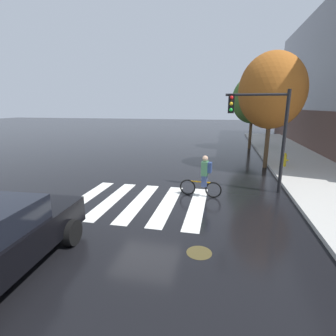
{
  "coord_description": "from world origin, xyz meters",
  "views": [
    {
      "loc": [
        2.73,
        -8.62,
        3.57
      ],
      "look_at": [
        0.86,
        0.07,
        1.38
      ],
      "focal_mm": 27.06,
      "sensor_mm": 36.0,
      "label": 1
    }
  ],
  "objects_px": {
    "fire_hydrant": "(284,160)",
    "street_tree_near": "(272,91)",
    "cyclist": "(204,176)",
    "manhole_cover": "(199,253)",
    "traffic_light_near": "(264,124)",
    "street_tree_mid": "(253,100)"
  },
  "relations": [
    {
      "from": "fire_hydrant",
      "to": "street_tree_near",
      "type": "height_order",
      "value": "street_tree_near"
    },
    {
      "from": "cyclist",
      "to": "fire_hydrant",
      "type": "relative_size",
      "value": 2.19
    },
    {
      "from": "manhole_cover",
      "to": "traffic_light_near",
      "type": "relative_size",
      "value": 0.15
    },
    {
      "from": "cyclist",
      "to": "street_tree_near",
      "type": "height_order",
      "value": "street_tree_near"
    },
    {
      "from": "cyclist",
      "to": "traffic_light_near",
      "type": "height_order",
      "value": "traffic_light_near"
    },
    {
      "from": "manhole_cover",
      "to": "fire_hydrant",
      "type": "bearing_deg",
      "value": 67.66
    },
    {
      "from": "manhole_cover",
      "to": "traffic_light_near",
      "type": "xyz_separation_m",
      "value": [
        2.04,
        5.25,
        2.86
      ]
    },
    {
      "from": "traffic_light_near",
      "to": "fire_hydrant",
      "type": "relative_size",
      "value": 5.38
    },
    {
      "from": "cyclist",
      "to": "street_tree_mid",
      "type": "bearing_deg",
      "value": 77.02
    },
    {
      "from": "manhole_cover",
      "to": "street_tree_near",
      "type": "xyz_separation_m",
      "value": [
        2.98,
        9.86,
        4.36
      ]
    },
    {
      "from": "cyclist",
      "to": "street_tree_mid",
      "type": "height_order",
      "value": "street_tree_mid"
    },
    {
      "from": "street_tree_near",
      "to": "street_tree_mid",
      "type": "distance_m",
      "value": 7.01
    },
    {
      "from": "cyclist",
      "to": "fire_hydrant",
      "type": "distance_m",
      "value": 7.1
    },
    {
      "from": "street_tree_mid",
      "to": "cyclist",
      "type": "bearing_deg",
      "value": -102.98
    },
    {
      "from": "cyclist",
      "to": "fire_hydrant",
      "type": "bearing_deg",
      "value": 53.4
    },
    {
      "from": "street_tree_mid",
      "to": "traffic_light_near",
      "type": "bearing_deg",
      "value": -93.41
    },
    {
      "from": "cyclist",
      "to": "street_tree_mid",
      "type": "relative_size",
      "value": 0.28
    },
    {
      "from": "traffic_light_near",
      "to": "cyclist",
      "type": "bearing_deg",
      "value": -152.19
    },
    {
      "from": "cyclist",
      "to": "street_tree_near",
      "type": "distance_m",
      "value": 7.49
    },
    {
      "from": "traffic_light_near",
      "to": "street_tree_mid",
      "type": "xyz_separation_m",
      "value": [
        0.69,
        11.6,
        1.19
      ]
    },
    {
      "from": "manhole_cover",
      "to": "street_tree_near",
      "type": "distance_m",
      "value": 11.18
    },
    {
      "from": "manhole_cover",
      "to": "street_tree_mid",
      "type": "xyz_separation_m",
      "value": [
        2.73,
        16.85,
        4.05
      ]
    }
  ]
}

